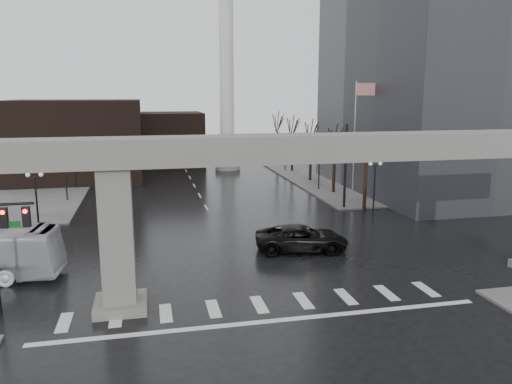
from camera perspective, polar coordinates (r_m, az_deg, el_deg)
ground at (r=27.48m, az=-0.10°, el=-11.91°), size 160.00×160.00×0.00m
sidewalk_ne at (r=69.17m, az=14.74°, el=1.91°), size 28.00×36.00×0.15m
elevated_guideway at (r=25.87m, az=2.63°, el=2.50°), size 48.00×2.60×8.70m
building_far_left at (r=67.49m, az=-19.81°, el=5.61°), size 16.00×14.00×10.00m
building_far_mid at (r=77.07m, az=-9.92°, el=5.97°), size 10.00×10.00×8.00m
smokestack at (r=71.65m, az=-3.37°, el=13.22°), size 3.60×3.60×30.00m
signal_mast_arm at (r=46.08m, az=5.86°, el=4.96°), size 12.12×0.43×8.00m
signal_left_pole at (r=26.96m, az=-26.80°, el=-4.46°), size 2.30×0.30×6.00m
flagpole_assembly at (r=51.18m, az=11.53°, el=7.32°), size 2.06×0.12×12.00m
lamp_right_0 at (r=43.68m, az=13.40°, el=1.25°), size 1.22×0.32×5.11m
lamp_right_1 at (r=56.46m, az=7.24°, el=3.66°), size 1.22×0.32×5.11m
lamp_right_2 at (r=69.70m, az=3.37°, el=5.15°), size 1.22×0.32×5.11m
lamp_left_0 at (r=40.20m, az=-23.84°, el=-0.25°), size 1.22×0.32×5.11m
lamp_left_1 at (r=53.81m, az=-21.00°, el=2.63°), size 1.22×0.32×5.11m
lamp_left_2 at (r=67.58m, az=-19.31°, el=4.35°), size 1.22×0.32×5.11m
tree_right_0 at (r=47.81m, az=12.40°, el=1.29°), size 1.09×1.58×7.50m
tree_right_1 at (r=55.06m, az=8.93°, el=2.77°), size 1.09×1.61×7.67m
tree_right_2 at (r=62.50m, az=6.27°, el=3.89°), size 1.10×1.63×7.85m
tree_right_3 at (r=70.06m, az=4.18°, el=4.76°), size 1.11×1.66×8.02m
tree_right_4 at (r=77.71m, az=2.49°, el=5.46°), size 1.12×1.69×8.19m
pickup_truck at (r=34.97m, az=5.26°, el=-5.29°), size 6.79×3.86×1.79m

